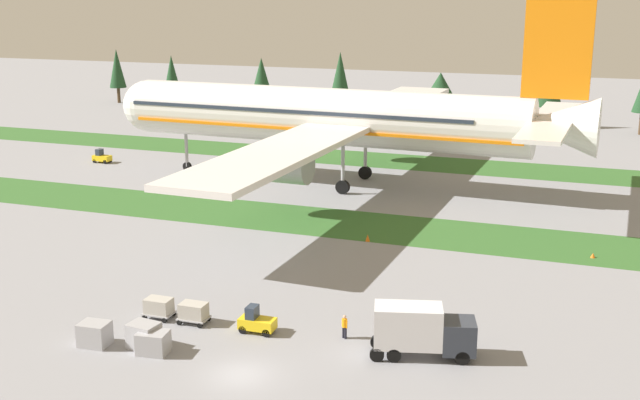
# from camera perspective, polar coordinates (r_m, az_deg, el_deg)

# --- Properties ---
(ground_plane) EXTENTS (400.00, 400.00, 0.00)m
(ground_plane) POSITION_cam_1_polar(r_m,az_deg,el_deg) (52.09, -5.67, -12.39)
(ground_plane) COLOR gray
(grass_strip_near) EXTENTS (320.00, 10.52, 0.01)m
(grass_strip_near) POSITION_cam_1_polar(r_m,az_deg,el_deg) (82.58, 4.72, -2.00)
(grass_strip_near) COLOR #336028
(grass_strip_near) RESTS_ON ground
(grass_strip_far) EXTENTS (320.00, 10.52, 0.01)m
(grass_strip_far) POSITION_cam_1_polar(r_m,az_deg,el_deg) (113.86, 9.12, 2.51)
(grass_strip_far) COLOR #336028
(grass_strip_far) RESTS_ON ground
(airliner) EXTENTS (61.99, 76.43, 24.19)m
(airliner) POSITION_cam_1_polar(r_m,az_deg,el_deg) (99.23, 1.16, 6.01)
(airliner) COLOR silver
(airliner) RESTS_ON ground
(baggage_tug) EXTENTS (2.62, 1.35, 1.97)m
(baggage_tug) POSITION_cam_1_polar(r_m,az_deg,el_deg) (57.65, -4.59, -8.70)
(baggage_tug) COLOR yellow
(baggage_tug) RESTS_ON ground
(cargo_dolly_lead) EXTENTS (2.23, 1.54, 1.55)m
(cargo_dolly_lead) POSITION_cam_1_polar(r_m,az_deg,el_deg) (59.65, -9.08, -7.91)
(cargo_dolly_lead) COLOR #A3A3A8
(cargo_dolly_lead) RESTS_ON ground
(cargo_dolly_second) EXTENTS (2.23, 1.54, 1.55)m
(cargo_dolly_second) POSITION_cam_1_polar(r_m,az_deg,el_deg) (60.98, -11.51, -7.51)
(cargo_dolly_second) COLOR #A3A3A8
(cargo_dolly_second) RESTS_ON ground
(catering_truck) EXTENTS (7.31, 4.03, 3.58)m
(catering_truck) POSITION_cam_1_polar(r_m,az_deg,el_deg) (53.84, 7.32, -9.21)
(catering_truck) COLOR #2D333D
(catering_truck) RESTS_ON ground
(pushback_tractor) EXTENTS (2.64, 1.39, 1.97)m
(pushback_tractor) POSITION_cam_1_polar(r_m,az_deg,el_deg) (117.96, -15.42, 2.99)
(pushback_tractor) COLOR yellow
(pushback_tractor) RESTS_ON ground
(ground_crew_marshaller) EXTENTS (0.50, 0.36, 1.74)m
(ground_crew_marshaller) POSITION_cam_1_polar(r_m,az_deg,el_deg) (56.50, 1.78, -9.02)
(ground_crew_marshaller) COLOR black
(ground_crew_marshaller) RESTS_ON ground
(uld_container_0) EXTENTS (2.11, 1.75, 1.67)m
(uld_container_0) POSITION_cam_1_polar(r_m,az_deg,el_deg) (57.61, -15.88, -9.24)
(uld_container_0) COLOR #A3A3A8
(uld_container_0) RESTS_ON ground
(uld_container_1) EXTENTS (2.16, 1.81, 1.77)m
(uld_container_1) POSITION_cam_1_polar(r_m,az_deg,el_deg) (56.43, -12.54, -9.48)
(uld_container_1) COLOR #A3A3A8
(uld_container_1) RESTS_ON ground
(uld_container_2) EXTENTS (2.19, 1.84, 1.53)m
(uld_container_2) POSITION_cam_1_polar(r_m,az_deg,el_deg) (55.52, -11.89, -9.99)
(uld_container_2) COLOR #A3A3A8
(uld_container_2) RESTS_ON ground
(taxiway_marker_0) EXTENTS (0.44, 0.44, 0.68)m
(taxiway_marker_0) POSITION_cam_1_polar(r_m,az_deg,el_deg) (77.97, 3.44, -2.74)
(taxiway_marker_0) COLOR orange
(taxiway_marker_0) RESTS_ON ground
(taxiway_marker_1) EXTENTS (0.44, 0.44, 0.45)m
(taxiway_marker_1) POSITION_cam_1_polar(r_m,az_deg,el_deg) (77.32, 19.01, -3.78)
(taxiway_marker_1) COLOR orange
(taxiway_marker_1) RESTS_ON ground
(distant_tree_line) EXTENTS (168.28, 10.51, 12.74)m
(distant_tree_line) POSITION_cam_1_polar(r_m,az_deg,el_deg) (149.28, 14.80, 7.90)
(distant_tree_line) COLOR #4C3823
(distant_tree_line) RESTS_ON ground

